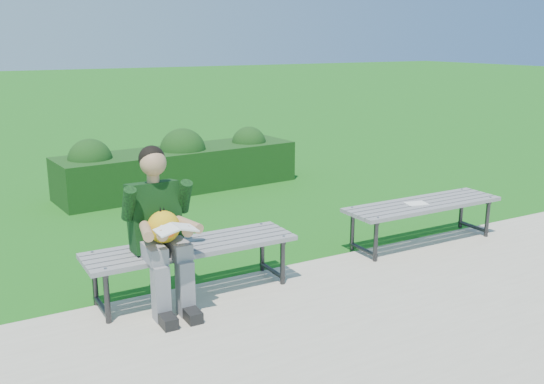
{
  "coord_description": "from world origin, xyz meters",
  "views": [
    {
      "loc": [
        -2.29,
        -4.72,
        2.16
      ],
      "look_at": [
        0.31,
        -0.11,
        0.81
      ],
      "focal_mm": 40.0,
      "sensor_mm": 36.0,
      "label": 1
    }
  ],
  "objects_px": {
    "hedge": "(178,165)",
    "bench_left": "(192,250)",
    "seated_boy": "(160,225)",
    "bench_right": "(423,207)",
    "paper_sheet": "(416,203)"
  },
  "relations": [
    {
      "from": "bench_left",
      "to": "paper_sheet",
      "type": "height_order",
      "value": "bench_left"
    },
    {
      "from": "seated_boy",
      "to": "hedge",
      "type": "bearing_deg",
      "value": 67.3
    },
    {
      "from": "hedge",
      "to": "seated_boy",
      "type": "xyz_separation_m",
      "value": [
        -1.55,
        -3.7,
        0.34
      ]
    },
    {
      "from": "bench_right",
      "to": "seated_boy",
      "type": "distance_m",
      "value": 2.96
    },
    {
      "from": "hedge",
      "to": "paper_sheet",
      "type": "bearing_deg",
      "value": -70.05
    },
    {
      "from": "paper_sheet",
      "to": "bench_left",
      "type": "bearing_deg",
      "value": -179.03
    },
    {
      "from": "bench_right",
      "to": "seated_boy",
      "type": "height_order",
      "value": "seated_boy"
    },
    {
      "from": "bench_right",
      "to": "bench_left",
      "type": "bearing_deg",
      "value": -179.07
    },
    {
      "from": "bench_left",
      "to": "bench_right",
      "type": "relative_size",
      "value": 1.0
    },
    {
      "from": "hedge",
      "to": "bench_left",
      "type": "relative_size",
      "value": 1.99
    },
    {
      "from": "hedge",
      "to": "bench_left",
      "type": "distance_m",
      "value": 3.82
    },
    {
      "from": "bench_left",
      "to": "paper_sheet",
      "type": "bearing_deg",
      "value": 0.97
    },
    {
      "from": "paper_sheet",
      "to": "seated_boy",
      "type": "bearing_deg",
      "value": -177.18
    },
    {
      "from": "bench_left",
      "to": "seated_boy",
      "type": "distance_m",
      "value": 0.43
    },
    {
      "from": "bench_left",
      "to": "paper_sheet",
      "type": "xyz_separation_m",
      "value": [
        2.54,
        0.04,
        0.06
      ]
    }
  ]
}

